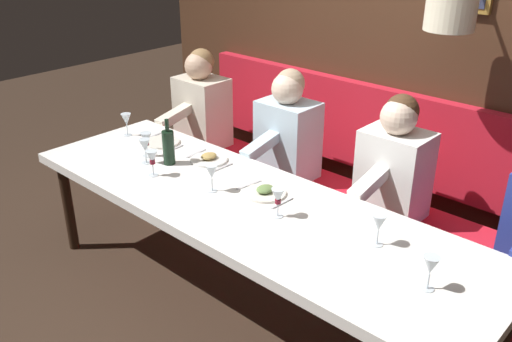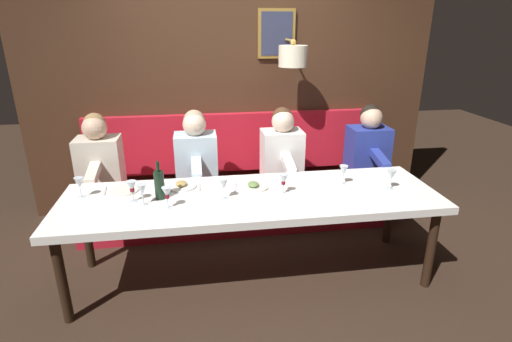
{
  "view_description": "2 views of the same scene",
  "coord_description": "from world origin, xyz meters",
  "px_view_note": "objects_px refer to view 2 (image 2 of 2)",
  "views": [
    {
      "loc": [
        -1.97,
        -1.89,
        2.21
      ],
      "look_at": [
        0.05,
        -0.04,
        0.92
      ],
      "focal_mm": 38.87,
      "sensor_mm": 36.0,
      "label": 1
    },
    {
      "loc": [
        -2.84,
        0.4,
        2.01
      ],
      "look_at": [
        0.05,
        -0.04,
        0.92
      ],
      "focal_mm": 28.09,
      "sensor_mm": 36.0,
      "label": 2
    }
  ],
  "objects_px": {
    "wine_glass_3": "(344,171)",
    "wine_glass_4": "(79,183)",
    "wine_glass_7": "(224,185)",
    "wine_bottle": "(159,184)",
    "wine_glass_6": "(167,193)",
    "diner_middle": "(196,154)",
    "wine_glass_1": "(392,176)",
    "dining_table": "(252,202)",
    "diner_nearest": "(368,146)",
    "wine_glass_5": "(132,187)",
    "wine_glass_0": "(283,180)",
    "wine_glass_2": "(142,190)",
    "diner_far": "(99,158)",
    "diner_near": "(282,150)"
  },
  "relations": [
    {
      "from": "wine_glass_4",
      "to": "wine_glass_5",
      "type": "relative_size",
      "value": 1.0
    },
    {
      "from": "diner_far",
      "to": "wine_glass_1",
      "type": "relative_size",
      "value": 4.82
    },
    {
      "from": "wine_glass_4",
      "to": "wine_glass_6",
      "type": "height_order",
      "value": "same"
    },
    {
      "from": "wine_glass_2",
      "to": "wine_glass_7",
      "type": "bearing_deg",
      "value": -88.47
    },
    {
      "from": "wine_glass_7",
      "to": "wine_bottle",
      "type": "relative_size",
      "value": 0.55
    },
    {
      "from": "wine_glass_3",
      "to": "wine_glass_6",
      "type": "relative_size",
      "value": 1.0
    },
    {
      "from": "diner_middle",
      "to": "dining_table",
      "type": "bearing_deg",
      "value": -154.67
    },
    {
      "from": "wine_glass_4",
      "to": "wine_glass_7",
      "type": "xyz_separation_m",
      "value": [
        -0.19,
        -1.09,
        0.0
      ]
    },
    {
      "from": "diner_nearest",
      "to": "diner_middle",
      "type": "xyz_separation_m",
      "value": [
        0.0,
        1.75,
        0.0
      ]
    },
    {
      "from": "diner_middle",
      "to": "wine_bottle",
      "type": "height_order",
      "value": "diner_middle"
    },
    {
      "from": "wine_glass_2",
      "to": "wine_bottle",
      "type": "xyz_separation_m",
      "value": [
        0.1,
        -0.12,
        -0.0
      ]
    },
    {
      "from": "wine_glass_1",
      "to": "wine_glass_3",
      "type": "xyz_separation_m",
      "value": [
        0.16,
        0.34,
        0.0
      ]
    },
    {
      "from": "dining_table",
      "to": "diner_nearest",
      "type": "relative_size",
      "value": 3.72
    },
    {
      "from": "diner_nearest",
      "to": "wine_glass_3",
      "type": "relative_size",
      "value": 4.82
    },
    {
      "from": "wine_glass_4",
      "to": "wine_bottle",
      "type": "bearing_deg",
      "value": -100.5
    },
    {
      "from": "dining_table",
      "to": "diner_far",
      "type": "height_order",
      "value": "diner_far"
    },
    {
      "from": "wine_glass_3",
      "to": "wine_glass_5",
      "type": "xyz_separation_m",
      "value": [
        -0.09,
        1.68,
        -0.0
      ]
    },
    {
      "from": "wine_glass_3",
      "to": "dining_table",
      "type": "bearing_deg",
      "value": 97.9
    },
    {
      "from": "wine_bottle",
      "to": "diner_middle",
      "type": "bearing_deg",
      "value": -18.58
    },
    {
      "from": "dining_table",
      "to": "wine_glass_6",
      "type": "bearing_deg",
      "value": 102.39
    },
    {
      "from": "diner_far",
      "to": "wine_glass_3",
      "type": "relative_size",
      "value": 4.82
    },
    {
      "from": "wine_glass_2",
      "to": "wine_glass_5",
      "type": "xyz_separation_m",
      "value": [
        0.07,
        0.08,
        -0.0
      ]
    },
    {
      "from": "dining_table",
      "to": "diner_far",
      "type": "relative_size",
      "value": 3.72
    },
    {
      "from": "diner_middle",
      "to": "wine_glass_3",
      "type": "relative_size",
      "value": 4.82
    },
    {
      "from": "wine_glass_4",
      "to": "wine_glass_6",
      "type": "bearing_deg",
      "value": -113.58
    },
    {
      "from": "dining_table",
      "to": "diner_middle",
      "type": "relative_size",
      "value": 3.72
    },
    {
      "from": "wine_glass_2",
      "to": "wine_glass_1",
      "type": "bearing_deg",
      "value": -89.83
    },
    {
      "from": "dining_table",
      "to": "wine_glass_4",
      "type": "xyz_separation_m",
      "value": [
        0.15,
        1.31,
        0.18
      ]
    },
    {
      "from": "wine_glass_4",
      "to": "wine_glass_7",
      "type": "distance_m",
      "value": 1.1
    },
    {
      "from": "wine_glass_5",
      "to": "wine_glass_7",
      "type": "bearing_deg",
      "value": -94.91
    },
    {
      "from": "wine_glass_1",
      "to": "wine_glass_4",
      "type": "bearing_deg",
      "value": 85.23
    },
    {
      "from": "dining_table",
      "to": "wine_bottle",
      "type": "relative_size",
      "value": 9.81
    },
    {
      "from": "wine_glass_3",
      "to": "wine_glass_4",
      "type": "bearing_deg",
      "value": 88.76
    },
    {
      "from": "diner_near",
      "to": "diner_middle",
      "type": "bearing_deg",
      "value": 90.0
    },
    {
      "from": "diner_nearest",
      "to": "wine_glass_3",
      "type": "xyz_separation_m",
      "value": [
        -0.77,
        0.55,
        0.04
      ]
    },
    {
      "from": "wine_glass_0",
      "to": "wine_glass_5",
      "type": "relative_size",
      "value": 1.0
    },
    {
      "from": "diner_nearest",
      "to": "wine_glass_4",
      "type": "relative_size",
      "value": 4.82
    },
    {
      "from": "diner_nearest",
      "to": "diner_middle",
      "type": "bearing_deg",
      "value": 90.0
    },
    {
      "from": "wine_glass_3",
      "to": "wine_glass_1",
      "type": "bearing_deg",
      "value": -114.63
    },
    {
      "from": "diner_nearest",
      "to": "wine_glass_3",
      "type": "height_order",
      "value": "diner_nearest"
    },
    {
      "from": "wine_glass_2",
      "to": "diner_nearest",
      "type": "bearing_deg",
      "value": -66.49
    },
    {
      "from": "wine_glass_2",
      "to": "wine_glass_5",
      "type": "distance_m",
      "value": 0.11
    },
    {
      "from": "diner_middle",
      "to": "wine_glass_5",
      "type": "distance_m",
      "value": 0.99
    },
    {
      "from": "diner_far",
      "to": "wine_glass_0",
      "type": "height_order",
      "value": "diner_far"
    },
    {
      "from": "diner_middle",
      "to": "wine_bottle",
      "type": "distance_m",
      "value": 0.89
    },
    {
      "from": "diner_near",
      "to": "wine_glass_2",
      "type": "height_order",
      "value": "diner_near"
    },
    {
      "from": "wine_glass_3",
      "to": "wine_glass_5",
      "type": "height_order",
      "value": "same"
    },
    {
      "from": "wine_glass_1",
      "to": "wine_glass_5",
      "type": "distance_m",
      "value": 2.03
    },
    {
      "from": "dining_table",
      "to": "wine_glass_4",
      "type": "bearing_deg",
      "value": 83.28
    },
    {
      "from": "wine_glass_3",
      "to": "diner_far",
      "type": "bearing_deg",
      "value": 69.77
    }
  ]
}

